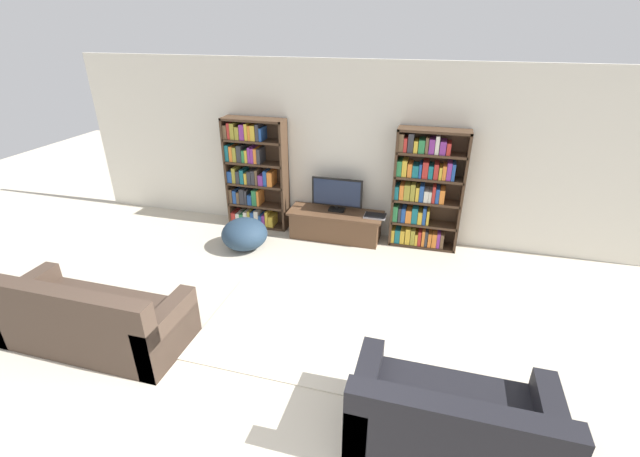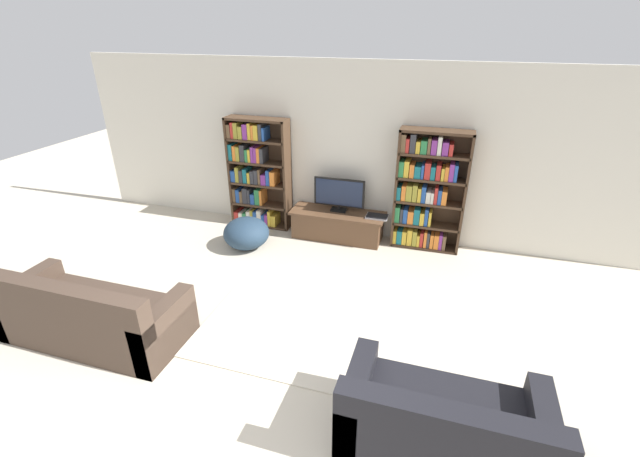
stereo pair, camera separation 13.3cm
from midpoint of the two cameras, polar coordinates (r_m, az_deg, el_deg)
The scene contains 10 objects.
wall_back at distance 6.49m, azimuth 4.75°, elevation 10.16°, with size 8.80×0.06×2.60m.
bookshelf_left at distance 6.92m, azimuth -7.89°, elevation 7.24°, with size 0.98×0.30×1.75m.
bookshelf_right at distance 6.32m, azimuth 14.57°, elevation 4.75°, with size 0.98×0.30×1.75m.
tv_stand at distance 6.61m, azimuth 2.92°, elevation 0.48°, with size 1.44×0.50×0.43m.
television at distance 6.47m, azimuth 3.16°, elevation 4.62°, with size 0.78×0.16×0.52m.
laptop at distance 6.40m, azimuth 8.21°, elevation 1.58°, with size 0.32×0.22×0.03m.
area_rug at distance 4.78m, azimuth -0.59°, elevation -13.73°, with size 2.37×1.50×0.02m.
couch_left_sectional at distance 5.12m, azimuth -27.55°, elevation -10.37°, with size 1.94×0.84×0.83m.
couch_right_sofa at distance 3.73m, azimuth 17.11°, elevation -23.99°, with size 1.54×0.84×0.76m.
beanbag_ottoman at distance 6.41m, azimuth -9.21°, elevation -0.61°, with size 0.67×0.67×0.46m, color #23384C.
Camera 2 is at (1.40, -1.85, 3.06)m, focal length 24.00 mm.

